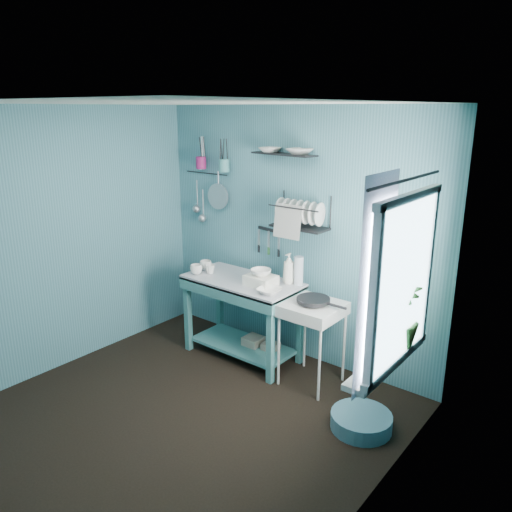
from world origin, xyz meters
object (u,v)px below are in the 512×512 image
Objects in this scene: mug_left at (196,269)px; water_bottle at (299,271)px; utensil_cup_magenta at (201,163)px; potted_plant at (398,315)px; work_counter at (243,318)px; mug_right at (206,265)px; frying_pan at (313,300)px; storage_tin_small at (271,352)px; dish_rack at (300,212)px; storage_tin_large at (253,347)px; mug_mid at (210,269)px; soap_bottle at (289,268)px; wash_tub at (261,280)px; utensil_cup_teal at (224,165)px; colander at (218,196)px; hotplate_stand at (312,344)px; floor_basin at (361,421)px.

water_bottle is (1.00, 0.38, 0.09)m from mug_left.
utensil_cup_magenta is 2.88m from potted_plant.
mug_right is at bearing -174.59° from work_counter.
frying_pan reaches higher than storage_tin_small.
dish_rack reaches higher than mug_right.
mug_mid is at bearing -167.09° from storage_tin_large.
soap_bottle is at bearing 21.80° from mug_left.
soap_bottle reaches higher than mug_right.
wash_tub is at bearing 0.83° from work_counter.
potted_plant is at bearing -8.77° from work_counter.
water_bottle is 0.41m from frying_pan.
wash_tub is 1.54m from utensil_cup_magenta.
work_counter is 0.73m from soap_bottle.
storage_tin_large is (-0.15, 0.07, -0.78)m from wash_tub.
dish_rack is at bearing 141.04° from frying_pan.
mug_left is 0.97m from soap_bottle.
colander is at bearing 166.41° from utensil_cup_teal.
frying_pan is 2.31× the size of utensil_cup_teal.
dish_rack reaches higher than mug_mid.
soap_bottle is 0.54× the size of dish_rack.
wash_tub is 0.36× the size of hotplate_stand.
frying_pan is 2.03m from utensil_cup_magenta.
mug_left is 0.95× the size of utensil_cup_teal.
wash_tub is 0.57× the size of floor_basin.
utensil_cup_magenta is (-1.69, 0.34, 1.50)m from hotplate_stand.
utensil_cup_magenta reaches higher than floor_basin.
mug_left is 0.24× the size of potted_plant.
potted_plant is 2.02m from storage_tin_large.
potted_plant reaches higher than wash_tub.
water_bottle is 1.45m from potted_plant.
mug_mid reaches higher than floor_basin.
potted_plant reaches higher than water_bottle.
colander is at bearing 156.69° from wash_tub.
potted_plant is (1.55, -0.43, 0.20)m from wash_tub.
frying_pan is at bearing -0.22° from mug_right.
dish_rack is (-0.36, 0.29, 0.71)m from frying_pan.
utensil_cup_teal reaches higher than wash_tub.
potted_plant is at bearing -16.57° from utensil_cup_magenta.
water_bottle reaches higher than floor_basin.
storage_tin_small is at bearing -16.81° from colander.
wash_tub is at bearing -24.77° from utensil_cup_teal.
mug_right is 0.22× the size of dish_rack.
utensil_cup_teal is at bearing 173.70° from water_bottle.
utensil_cup_teal is 0.59× the size of storage_tin_large.
utensil_cup_magenta reaches higher than soap_bottle.
colander is at bearing 163.19° from storage_tin_small.
mug_mid is 0.21× the size of floor_basin.
potted_plant is at bearing -18.55° from colander.
storage_tin_large is (0.74, -0.31, -1.44)m from colander.
mug_mid is 1.13m from dish_rack.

